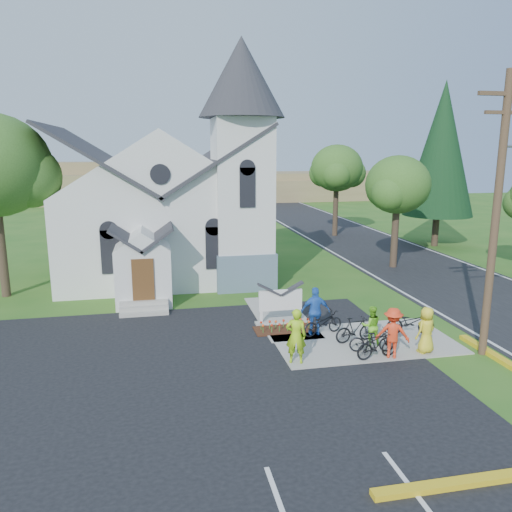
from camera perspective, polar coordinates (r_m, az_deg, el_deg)
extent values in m
plane|color=#295D1A|center=(19.37, 8.66, -10.51)|extent=(120.00, 120.00, 0.00)
cube|color=black|center=(16.50, -13.01, -14.85)|extent=(20.00, 16.00, 0.02)
cube|color=black|center=(36.45, 15.37, -0.02)|extent=(8.00, 90.00, 0.02)
cube|color=#A4A094|center=(20.32, 12.20, -9.46)|extent=(7.00, 4.00, 0.05)
cube|color=silver|center=(30.13, -10.75, 2.54)|extent=(11.00, 9.00, 5.00)
cube|color=slate|center=(27.59, -1.54, -1.30)|extent=(3.20, 3.20, 2.00)
cube|color=silver|center=(26.99, -1.58, 5.94)|extent=(3.00, 3.00, 9.00)
cone|color=#26262B|center=(27.07, -1.66, 19.75)|extent=(4.50, 4.50, 4.00)
cube|color=silver|center=(24.78, -12.72, -2.21)|extent=(2.60, 2.40, 2.80)
cube|color=#573518|center=(23.56, -12.78, -2.70)|extent=(1.00, 0.10, 2.00)
cube|color=#A4A094|center=(21.86, 2.78, -7.55)|extent=(2.20, 0.40, 0.10)
cube|color=white|center=(21.51, 0.58, -6.46)|extent=(0.12, 0.12, 1.00)
cube|color=white|center=(21.91, 4.96, -6.15)|extent=(0.12, 0.12, 1.00)
cube|color=white|center=(21.54, 2.81, -5.05)|extent=(1.90, 0.14, 0.90)
cube|color=#381B0F|center=(21.05, 3.39, -8.40)|extent=(2.60, 1.10, 0.07)
cylinder|color=#4C3826|center=(19.32, 25.70, 3.77)|extent=(0.28, 0.28, 10.00)
cube|color=#4C3826|center=(19.26, 26.88, 16.22)|extent=(2.20, 0.14, 0.14)
cube|color=#4C3826|center=(19.21, 26.71, 14.44)|extent=(1.60, 0.12, 0.12)
cylinder|color=#35271D|center=(28.24, -27.07, 0.73)|extent=(0.44, 0.44, 4.95)
cylinder|color=#35271D|center=(32.78, 15.57, 2.23)|extent=(0.44, 0.44, 4.05)
ellipsoid|color=#375E20|center=(32.41, 15.90, 7.86)|extent=(4.00, 4.00, 3.60)
cylinder|color=#35271D|center=(43.83, 9.07, 5.22)|extent=(0.44, 0.44, 4.50)
ellipsoid|color=#375E20|center=(43.55, 9.23, 9.89)|extent=(4.40, 4.40, 3.96)
cylinder|color=#35271D|center=(41.23, 19.81, 2.75)|extent=(0.50, 0.50, 2.40)
cone|color=#10321A|center=(40.76, 20.45, 11.38)|extent=(5.20, 5.20, 10.00)
cube|color=olive|center=(73.97, -1.93, 7.93)|extent=(60.00, 8.00, 4.00)
cube|color=olive|center=(74.96, -14.47, 8.23)|extent=(30.00, 6.00, 5.60)
cube|color=olive|center=(76.43, 10.35, 7.50)|extent=(25.00, 6.00, 3.00)
imported|color=#9CD418|center=(17.63, 4.59, -9.09)|extent=(0.82, 0.65, 1.98)
imported|color=black|center=(20.47, 7.64, -7.58)|extent=(1.99, 1.23, 0.99)
imported|color=#6DCA26|center=(19.66, 13.03, -7.75)|extent=(0.83, 0.69, 1.55)
imported|color=black|center=(19.91, 11.27, -8.23)|extent=(1.75, 0.72, 1.02)
imported|color=blue|center=(20.27, 6.81, -6.28)|extent=(1.21, 0.64, 1.97)
imported|color=black|center=(19.16, 13.09, -9.37)|extent=(1.75, 0.87, 0.88)
imported|color=red|center=(18.69, 15.36, -8.46)|extent=(1.37, 1.12, 1.85)
imported|color=black|center=(18.60, 13.68, -9.86)|extent=(1.73, 0.75, 1.00)
imported|color=yellow|center=(19.50, 18.88, -8.00)|extent=(0.98, 0.81, 1.73)
imported|color=black|center=(21.26, 17.24, -7.24)|extent=(2.02, 1.07, 1.01)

